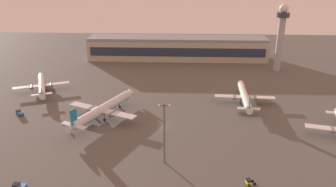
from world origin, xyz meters
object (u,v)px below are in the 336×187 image
control_tower (281,33)px  cargo_loader (19,187)px  baggage_tractor (20,113)px  airplane_far_stand (103,109)px  airplane_taxiway_distant (41,85)px  pushback_tug (249,182)px  airplane_mid_apron (245,96)px  apron_light_west (164,129)px

control_tower → cargo_loader: size_ratio=10.26×
baggage_tractor → cargo_loader: (25.53, -53.84, 0.00)m
airplane_far_stand → airplane_taxiway_distant: 53.31m
pushback_tug → control_tower: bearing=-34.0°
airplane_far_stand → cargo_loader: airplane_far_stand is taller
airplane_taxiway_distant → baggage_tractor: bearing=-109.3°
control_tower → airplane_taxiway_distant: control_tower is taller
airplane_far_stand → baggage_tractor: size_ratio=9.54×
airplane_mid_apron → apron_light_west: size_ratio=1.70×
airplane_taxiway_distant → pushback_tug: size_ratio=10.55×
pushback_tug → airplane_far_stand: bearing=35.6°
airplane_taxiway_distant → pushback_tug: (99.88, -79.27, -2.64)m
airplane_far_stand → cargo_loader: (-14.34, -52.29, -3.23)m
control_tower → airplane_far_stand: 127.42m
airplane_far_stand → baggage_tractor: 40.03m
airplane_far_stand → airplane_taxiway_distant: (-41.97, 32.87, -0.70)m
airplane_mid_apron → cargo_loader: airplane_mid_apron is taller
airplane_far_stand → airplane_taxiway_distant: bearing=166.5°
airplane_mid_apron → baggage_tractor: size_ratio=8.62×
airplane_taxiway_distant → airplane_mid_apron: bearing=-29.4°
control_tower → pushback_tug: size_ratio=12.61×
airplane_mid_apron → pushback_tug: size_ratio=11.23×
control_tower → airplane_taxiway_distant: (-140.96, -44.68, -21.23)m
baggage_tractor → airplane_mid_apron: bearing=-43.2°
control_tower → baggage_tractor: bearing=-151.3°
control_tower → airplane_far_stand: (-98.99, -77.55, -20.53)m
control_tower → airplane_taxiway_distant: bearing=-162.4°
airplane_far_stand → pushback_tug: airplane_far_stand is taller
control_tower → baggage_tractor: (-138.86, -76.00, -23.76)m
airplane_far_stand → pushback_tug: 74.28m
pushback_tug → apron_light_west: size_ratio=0.15×
control_tower → airplane_taxiway_distant: 149.38m
control_tower → airplane_mid_apron: bearing=-118.7°
airplane_taxiway_distant → baggage_tractor: (2.10, -31.32, -2.53)m
pushback_tug → cargo_loader: (-72.26, -5.89, 0.11)m
cargo_loader → apron_light_west: apron_light_west is taller
control_tower → apron_light_west: control_tower is taller
airplane_mid_apron → cargo_loader: size_ratio=9.13×
baggage_tractor → pushback_tug: bearing=-79.4°
airplane_far_stand → airplane_taxiway_distant: airplane_far_stand is taller
airplane_mid_apron → apron_light_west: apron_light_west is taller
control_tower → pushback_tug: (-41.08, -123.95, -23.87)m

